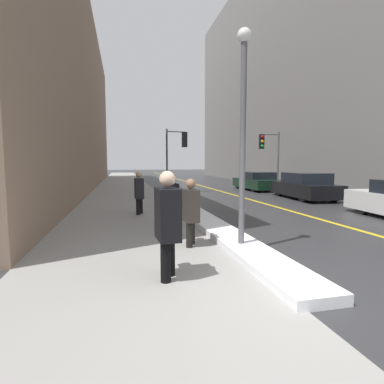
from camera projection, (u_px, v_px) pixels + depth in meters
The scene contains 15 objects.
ground_plane at pixel (290, 298), 3.99m from camera, with size 160.00×160.00×0.00m, color #2D2D30.
sidewalk_slab at pixel (125, 193), 18.07m from camera, with size 4.00×80.00×0.01m.
road_centre_stripe at pixel (219, 191), 19.44m from camera, with size 0.16×80.00×0.00m.
snow_bank_curb at pixel (212, 225), 8.22m from camera, with size 0.79×9.47×0.16m.
building_facade_left at pixel (50, 97), 21.16m from camera, with size 6.00×36.00×12.93m.
building_facade_right at pixel (290, 72), 27.30m from camera, with size 6.00×36.00×20.17m.
lamp_post at pixel (243, 119), 5.86m from camera, with size 0.28×0.28×4.36m.
traffic_light_near at pixel (178, 147), 17.83m from camera, with size 1.31×0.39×3.80m.
traffic_light_far at pixel (268, 149), 18.79m from camera, with size 1.31×0.33×3.74m.
pedestrian_in_glasses at pixel (167, 220), 4.54m from camera, with size 0.35×0.76×1.67m.
pedestrian_trailing at pixel (190, 209), 6.39m from camera, with size 0.30×0.69×1.46m.
pedestrian_nearside at pixel (172, 199), 8.23m from camera, with size 0.30×0.49×1.46m.
pedestrian_with_shoulder_bag at pixel (139, 191), 10.41m from camera, with size 0.31×0.70×1.50m.
parked_car_black at pixel (305, 186), 15.09m from camera, with size 2.11×4.37×1.31m.
parked_car_dark_green at pixel (257, 181), 20.02m from camera, with size 1.84×4.22×1.21m.
Camera 1 is at (-2.15, -3.44, 1.79)m, focal length 28.00 mm.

